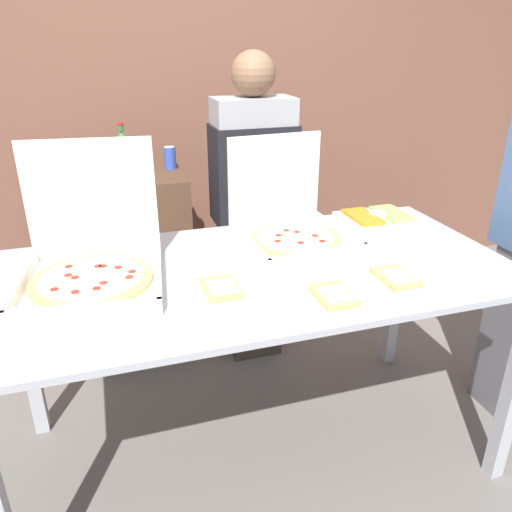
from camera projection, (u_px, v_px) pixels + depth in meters
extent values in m
plane|color=slate|center=(256.00, 449.00, 2.28)|extent=(16.00, 16.00, 0.00)
cube|color=brown|center=(177.00, 92.00, 3.20)|extent=(10.00, 0.06, 2.80)
cube|color=#A8AAB2|center=(256.00, 271.00, 1.91)|extent=(1.97, 0.96, 0.02)
cube|color=#A8AAB2|center=(27.00, 351.00, 2.22)|extent=(0.06, 0.06, 0.89)
cube|color=#A8AAB2|center=(395.00, 292.00, 2.73)|extent=(0.06, 0.06, 0.89)
cube|color=silver|center=(93.00, 285.00, 1.76)|extent=(0.53, 0.53, 0.02)
cube|color=silver|center=(83.00, 310.00, 1.54)|extent=(0.48, 0.07, 0.04)
cube|color=silver|center=(21.00, 283.00, 1.71)|extent=(0.07, 0.48, 0.04)
cube|color=silver|center=(159.00, 272.00, 1.78)|extent=(0.07, 0.48, 0.04)
cube|color=silver|center=(92.00, 199.00, 1.88)|extent=(0.48, 0.07, 0.46)
cylinder|color=tan|center=(92.00, 280.00, 1.75)|extent=(0.42, 0.42, 0.02)
cylinder|color=beige|center=(92.00, 277.00, 1.74)|extent=(0.36, 0.36, 0.00)
cylinder|color=maroon|center=(132.00, 271.00, 1.78)|extent=(0.03, 0.03, 0.00)
cylinder|color=maroon|center=(118.00, 267.00, 1.81)|extent=(0.03, 0.03, 0.00)
cylinder|color=maroon|center=(103.00, 266.00, 1.82)|extent=(0.03, 0.03, 0.00)
cylinder|color=maroon|center=(98.00, 266.00, 1.82)|extent=(0.03, 0.03, 0.00)
cylinder|color=maroon|center=(69.00, 266.00, 1.82)|extent=(0.03, 0.03, 0.00)
cylinder|color=maroon|center=(68.00, 275.00, 1.75)|extent=(0.03, 0.03, 0.00)
cylinder|color=maroon|center=(75.00, 277.00, 1.74)|extent=(0.03, 0.03, 0.00)
cylinder|color=maroon|center=(54.00, 289.00, 1.66)|extent=(0.03, 0.03, 0.00)
cylinder|color=maroon|center=(75.00, 292.00, 1.64)|extent=(0.03, 0.03, 0.00)
cylinder|color=maroon|center=(97.00, 288.00, 1.66)|extent=(0.03, 0.03, 0.00)
cylinder|color=maroon|center=(104.00, 283.00, 1.70)|extent=(0.03, 0.03, 0.00)
cylinder|color=maroon|center=(129.00, 277.00, 1.74)|extent=(0.03, 0.03, 0.00)
cube|color=silver|center=(295.00, 244.00, 2.10)|extent=(0.46, 0.46, 0.02)
cube|color=silver|center=(319.00, 256.00, 1.92)|extent=(0.43, 0.05, 0.04)
cube|color=silver|center=(249.00, 244.00, 2.02)|extent=(0.05, 0.43, 0.04)
cube|color=silver|center=(338.00, 230.00, 2.16)|extent=(0.05, 0.43, 0.04)
cube|color=silver|center=(275.00, 181.00, 2.21)|extent=(0.43, 0.05, 0.41)
cylinder|color=tan|center=(295.00, 240.00, 2.10)|extent=(0.38, 0.38, 0.02)
cylinder|color=beige|center=(295.00, 237.00, 2.09)|extent=(0.33, 0.33, 0.00)
cylinder|color=maroon|center=(315.00, 236.00, 2.10)|extent=(0.03, 0.03, 0.00)
cylinder|color=maroon|center=(297.00, 232.00, 2.14)|extent=(0.03, 0.03, 0.00)
cylinder|color=maroon|center=(286.00, 230.00, 2.16)|extent=(0.03, 0.03, 0.00)
cylinder|color=maroon|center=(279.00, 235.00, 2.10)|extent=(0.03, 0.03, 0.00)
cylinder|color=maroon|center=(278.00, 241.00, 2.04)|extent=(0.03, 0.03, 0.00)
cylinder|color=maroon|center=(301.00, 243.00, 2.03)|extent=(0.03, 0.03, 0.00)
cylinder|color=maroon|center=(322.00, 241.00, 2.04)|extent=(0.03, 0.03, 0.00)
cylinder|color=white|center=(221.00, 292.00, 1.73)|extent=(0.25, 0.25, 0.01)
cube|color=tan|center=(221.00, 288.00, 1.72)|extent=(0.12, 0.17, 0.02)
cube|color=beige|center=(222.00, 287.00, 1.71)|extent=(0.09, 0.12, 0.01)
cylinder|color=white|center=(333.00, 299.00, 1.68)|extent=(0.23, 0.23, 0.01)
cube|color=tan|center=(334.00, 296.00, 1.67)|extent=(0.12, 0.17, 0.02)
cube|color=beige|center=(335.00, 294.00, 1.66)|extent=(0.09, 0.12, 0.01)
cylinder|color=white|center=(395.00, 281.00, 1.80)|extent=(0.20, 0.20, 0.01)
cube|color=tan|center=(396.00, 278.00, 1.80)|extent=(0.12, 0.17, 0.02)
cube|color=beige|center=(398.00, 276.00, 1.78)|extent=(0.09, 0.12, 0.01)
cube|color=white|center=(377.00, 220.00, 2.36)|extent=(0.34, 0.27, 0.03)
cube|color=orange|center=(363.00, 217.00, 2.33)|extent=(0.12, 0.22, 0.02)
cube|color=#8CC65B|center=(391.00, 214.00, 2.37)|extent=(0.12, 0.22, 0.02)
cylinder|color=white|center=(377.00, 215.00, 2.35)|extent=(0.08, 0.08, 0.02)
cube|color=#4C3323|center=(132.00, 263.00, 2.90)|extent=(0.65, 0.50, 1.04)
cylinder|color=#2D6638|center=(124.00, 157.00, 2.68)|extent=(0.08, 0.08, 0.18)
cone|color=#2D6638|center=(121.00, 135.00, 2.63)|extent=(0.08, 0.08, 0.05)
cylinder|color=#2D6638|center=(121.00, 128.00, 2.61)|extent=(0.03, 0.03, 0.03)
cylinder|color=red|center=(120.00, 124.00, 2.61)|extent=(0.03, 0.03, 0.01)
cylinder|color=silver|center=(102.00, 163.00, 2.69)|extent=(0.07, 0.07, 0.12)
cylinder|color=silver|center=(101.00, 151.00, 2.66)|extent=(0.06, 0.06, 0.00)
cylinder|color=#334CB2|center=(170.00, 158.00, 2.79)|extent=(0.07, 0.07, 0.12)
cylinder|color=silver|center=(169.00, 147.00, 2.76)|extent=(0.06, 0.06, 0.00)
cube|color=#473D33|center=(254.00, 289.00, 2.85)|extent=(0.28, 0.20, 0.80)
cube|color=#99999E|center=(253.00, 164.00, 2.56)|extent=(0.40, 0.22, 0.65)
cube|color=black|center=(253.00, 174.00, 2.58)|extent=(0.42, 0.24, 0.50)
sphere|color=brown|center=(253.00, 74.00, 2.38)|extent=(0.22, 0.22, 0.22)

